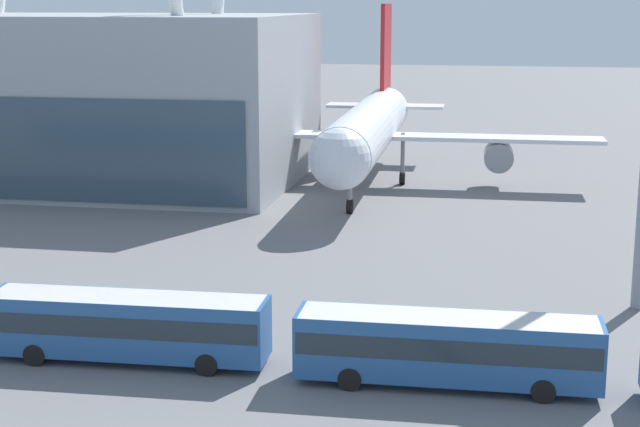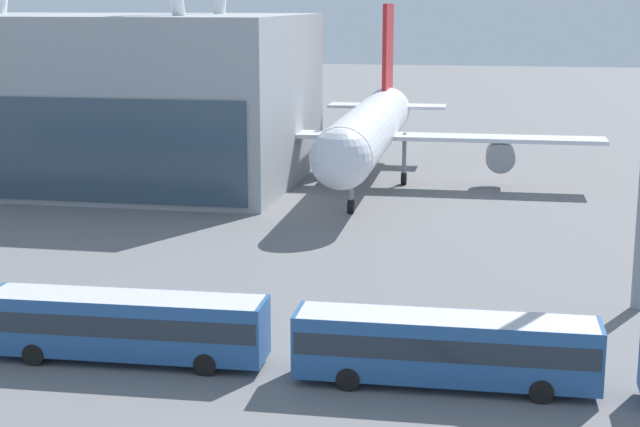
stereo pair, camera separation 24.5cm
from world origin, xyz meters
name	(u,v)px [view 2 (the right image)]	position (x,y,z in m)	size (l,w,h in m)	color
airliner_at_gate_far	(371,127)	(-0.67, 55.36, 5.06)	(40.11, 37.76, 15.58)	silver
shuttle_bus_2	(126,323)	(-5.46, 10.48, 1.80)	(12.74, 2.93, 3.04)	#285693
shuttle_bus_3	(445,345)	(8.73, 10.18, 1.80)	(12.72, 2.79, 3.04)	#285693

